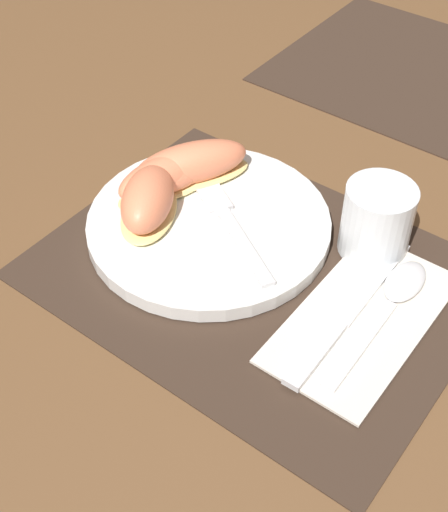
{
  "coord_description": "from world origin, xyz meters",
  "views": [
    {
      "loc": [
        0.27,
        -0.41,
        0.51
      ],
      "look_at": [
        -0.03,
        -0.02,
        0.02
      ],
      "focal_mm": 50.0,
      "sensor_mm": 36.0,
      "label": 1
    }
  ],
  "objects_px": {
    "citrus_wedge_0": "(192,165)",
    "citrus_wedge_3": "(148,201)",
    "citrus_wedge_1": "(170,175)",
    "juice_glass": "(376,224)",
    "citrus_wedge_2": "(164,177)",
    "spoon": "(394,297)",
    "plate": "(209,224)",
    "fork": "(225,215)",
    "knife": "(348,312)"
  },
  "relations": [
    {
      "from": "citrus_wedge_1",
      "to": "citrus_wedge_2",
      "type": "xyz_separation_m",
      "value": [
        -0.0,
        -0.01,
        0.0
      ]
    },
    {
      "from": "fork",
      "to": "citrus_wedge_2",
      "type": "bearing_deg",
      "value": -177.57
    },
    {
      "from": "plate",
      "to": "citrus_wedge_1",
      "type": "xyz_separation_m",
      "value": [
        -0.07,
        0.02,
        0.02
      ]
    },
    {
      "from": "plate",
      "to": "citrus_wedge_1",
      "type": "bearing_deg",
      "value": 165.52
    },
    {
      "from": "juice_glass",
      "to": "citrus_wedge_0",
      "type": "relative_size",
      "value": 0.55
    },
    {
      "from": "plate",
      "to": "juice_glass",
      "type": "relative_size",
      "value": 3.34
    },
    {
      "from": "citrus_wedge_2",
      "to": "plate",
      "type": "bearing_deg",
      "value": -7.45
    },
    {
      "from": "plate",
      "to": "spoon",
      "type": "relative_size",
      "value": 1.4
    },
    {
      "from": "fork",
      "to": "citrus_wedge_0",
      "type": "height_order",
      "value": "citrus_wedge_0"
    },
    {
      "from": "citrus_wedge_1",
      "to": "citrus_wedge_2",
      "type": "relative_size",
      "value": 0.95
    },
    {
      "from": "plate",
      "to": "citrus_wedge_0",
      "type": "distance_m",
      "value": 0.07
    },
    {
      "from": "spoon",
      "to": "citrus_wedge_3",
      "type": "relative_size",
      "value": 1.59
    },
    {
      "from": "plate",
      "to": "juice_glass",
      "type": "bearing_deg",
      "value": 27.94
    },
    {
      "from": "knife",
      "to": "citrus_wedge_0",
      "type": "xyz_separation_m",
      "value": [
        -0.23,
        0.06,
        0.03
      ]
    },
    {
      "from": "citrus_wedge_0",
      "to": "citrus_wedge_1",
      "type": "height_order",
      "value": "citrus_wedge_0"
    },
    {
      "from": "citrus_wedge_0",
      "to": "plate",
      "type": "bearing_deg",
      "value": -36.53
    },
    {
      "from": "juice_glass",
      "to": "citrus_wedge_2",
      "type": "bearing_deg",
      "value": -161.94
    },
    {
      "from": "plate",
      "to": "juice_glass",
      "type": "xyz_separation_m",
      "value": [
        0.15,
        0.08,
        0.03
      ]
    },
    {
      "from": "spoon",
      "to": "fork",
      "type": "xyz_separation_m",
      "value": [
        -0.19,
        -0.01,
        0.01
      ]
    },
    {
      "from": "spoon",
      "to": "citrus_wedge_2",
      "type": "distance_m",
      "value": 0.27
    },
    {
      "from": "citrus_wedge_3",
      "to": "spoon",
      "type": "bearing_deg",
      "value": 13.16
    },
    {
      "from": "juice_glass",
      "to": "fork",
      "type": "distance_m",
      "value": 0.15
    },
    {
      "from": "citrus_wedge_1",
      "to": "knife",
      "type": "bearing_deg",
      "value": -7.81
    },
    {
      "from": "citrus_wedge_2",
      "to": "juice_glass",
      "type": "bearing_deg",
      "value": 18.06
    },
    {
      "from": "citrus_wedge_1",
      "to": "citrus_wedge_0",
      "type": "bearing_deg",
      "value": 65.26
    },
    {
      "from": "knife",
      "to": "fork",
      "type": "height_order",
      "value": "fork"
    },
    {
      "from": "plate",
      "to": "spoon",
      "type": "bearing_deg",
      "value": 6.96
    },
    {
      "from": "knife",
      "to": "spoon",
      "type": "bearing_deg",
      "value": 57.84
    },
    {
      "from": "plate",
      "to": "knife",
      "type": "relative_size",
      "value": 1.18
    },
    {
      "from": "plate",
      "to": "citrus_wedge_0",
      "type": "relative_size",
      "value": 1.84
    },
    {
      "from": "citrus_wedge_2",
      "to": "citrus_wedge_3",
      "type": "bearing_deg",
      "value": -70.39
    },
    {
      "from": "plate",
      "to": "citrus_wedge_3",
      "type": "bearing_deg",
      "value": -146.08
    },
    {
      "from": "plate",
      "to": "citrus_wedge_2",
      "type": "relative_size",
      "value": 2.05
    },
    {
      "from": "citrus_wedge_0",
      "to": "citrus_wedge_1",
      "type": "xyz_separation_m",
      "value": [
        -0.01,
        -0.02,
        -0.0
      ]
    },
    {
      "from": "citrus_wedge_1",
      "to": "juice_glass",
      "type": "bearing_deg",
      "value": 16.12
    },
    {
      "from": "citrus_wedge_0",
      "to": "citrus_wedge_3",
      "type": "height_order",
      "value": "citrus_wedge_3"
    },
    {
      "from": "plate",
      "to": "citrus_wedge_2",
      "type": "xyz_separation_m",
      "value": [
        -0.07,
        0.01,
        0.03
      ]
    },
    {
      "from": "knife",
      "to": "citrus_wedge_1",
      "type": "xyz_separation_m",
      "value": [
        -0.24,
        0.03,
        0.03
      ]
    },
    {
      "from": "citrus_wedge_3",
      "to": "citrus_wedge_0",
      "type": "bearing_deg",
      "value": 92.74
    },
    {
      "from": "fork",
      "to": "plate",
      "type": "bearing_deg",
      "value": -133.76
    },
    {
      "from": "fork",
      "to": "citrus_wedge_2",
      "type": "distance_m",
      "value": 0.08
    },
    {
      "from": "juice_glass",
      "to": "plate",
      "type": "bearing_deg",
      "value": -152.06
    },
    {
      "from": "citrus_wedge_0",
      "to": "citrus_wedge_2",
      "type": "height_order",
      "value": "citrus_wedge_0"
    },
    {
      "from": "citrus_wedge_0",
      "to": "citrus_wedge_2",
      "type": "relative_size",
      "value": 1.12
    },
    {
      "from": "fork",
      "to": "citrus_wedge_1",
      "type": "bearing_deg",
      "value": 176.33
    },
    {
      "from": "spoon",
      "to": "citrus_wedge_1",
      "type": "height_order",
      "value": "citrus_wedge_1"
    },
    {
      "from": "juice_glass",
      "to": "fork",
      "type": "xyz_separation_m",
      "value": [
        -0.14,
        -0.07,
        -0.01
      ]
    },
    {
      "from": "knife",
      "to": "citrus_wedge_2",
      "type": "distance_m",
      "value": 0.24
    },
    {
      "from": "spoon",
      "to": "citrus_wedge_0",
      "type": "bearing_deg",
      "value": 176.41
    },
    {
      "from": "spoon",
      "to": "fork",
      "type": "relative_size",
      "value": 1.05
    }
  ]
}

